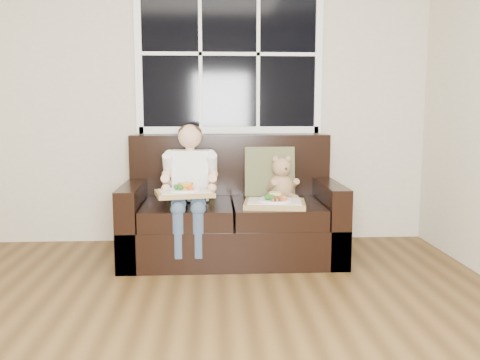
{
  "coord_description": "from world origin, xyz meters",
  "views": [
    {
      "loc": [
        0.34,
        -2.02,
        1.18
      ],
      "look_at": [
        0.55,
        1.85,
        0.64
      ],
      "focal_mm": 38.0,
      "sensor_mm": 36.0,
      "label": 1
    }
  ],
  "objects": [
    {
      "name": "loveseat",
      "position": [
        0.49,
        2.02,
        0.31
      ],
      "size": [
        1.7,
        0.92,
        0.96
      ],
      "color": "black",
      "rests_on": "ground"
    },
    {
      "name": "teddy_bear",
      "position": [
        0.9,
        2.04,
        0.6
      ],
      "size": [
        0.25,
        0.3,
        0.37
      ],
      "rotation": [
        0.0,
        0.0,
        0.25
      ],
      "color": "#A38256",
      "rests_on": "loveseat"
    },
    {
      "name": "tray_left",
      "position": [
        0.13,
        1.69,
        0.57
      ],
      "size": [
        0.46,
        0.39,
        0.09
      ],
      "rotation": [
        0.0,
        0.0,
        0.21
      ],
      "color": "#9D7E47",
      "rests_on": "child"
    },
    {
      "name": "window_back",
      "position": [
        0.49,
        2.48,
        1.65
      ],
      "size": [
        1.62,
        0.04,
        1.37
      ],
      "color": "black",
      "rests_on": "room_walls"
    },
    {
      "name": "tray_right",
      "position": [
        0.8,
        1.73,
        0.48
      ],
      "size": [
        0.49,
        0.4,
        0.1
      ],
      "rotation": [
        0.0,
        0.0,
        -0.13
      ],
      "color": "#9D7E47",
      "rests_on": "loveseat"
    },
    {
      "name": "child",
      "position": [
        0.16,
        1.89,
        0.66
      ],
      "size": [
        0.41,
        0.61,
        0.94
      ],
      "color": "white",
      "rests_on": "loveseat"
    },
    {
      "name": "pillow_left",
      "position": [
        0.15,
        2.17,
        0.64
      ],
      "size": [
        0.41,
        0.25,
        0.4
      ],
      "rotation": [
        -0.21,
        0.0,
        0.19
      ],
      "color": "#61653E",
      "rests_on": "loveseat"
    },
    {
      "name": "pillow_right",
      "position": [
        0.81,
        2.17,
        0.66
      ],
      "size": [
        0.42,
        0.21,
        0.42
      ],
      "rotation": [
        -0.21,
        0.0,
        -0.05
      ],
      "color": "#61653E",
      "rests_on": "loveseat"
    }
  ]
}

